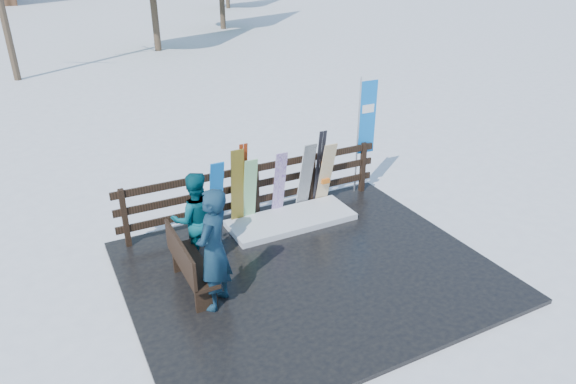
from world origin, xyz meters
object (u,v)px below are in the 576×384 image
snowboard_0 (216,196)px  snowboard_4 (306,176)px  snowboard_5 (326,174)px  rental_flag (365,122)px  snowboard_3 (279,184)px  person_front (214,250)px  bench (188,263)px  snowboard_2 (237,188)px  snowboard_1 (250,191)px  person_back (196,219)px

snowboard_0 → snowboard_4: bearing=-0.0°
snowboard_5 → rental_flag: size_ratio=0.57×
snowboard_3 → snowboard_5: 1.09m
rental_flag → person_front: (-4.35, -2.43, -0.63)m
bench → rental_flag: (4.61, 1.89, 1.09)m
bench → person_front: bearing=-63.9°
snowboard_4 → rental_flag: (1.59, 0.27, 0.85)m
snowboard_2 → rental_flag: bearing=5.0°
snowboard_4 → snowboard_5: (0.48, 0.00, -0.04)m
snowboard_0 → snowboard_5: snowboard_0 is taller
snowboard_1 → snowboard_0: bearing=180.0°
snowboard_1 → snowboard_5: snowboard_5 is taller
bench → snowboard_2: 2.23m
person_back → bench: bearing=70.9°
bench → snowboard_0: size_ratio=0.98×
snowboard_1 → snowboard_3: (0.65, 0.00, 0.01)m
snowboard_5 → snowboard_4: bearing=180.0°
bench → snowboard_1: (1.77, 1.62, 0.18)m
snowboard_1 → snowboard_4: bearing=0.0°
bench → snowboard_5: size_ratio=1.02×
person_front → person_back: bearing=-140.4°
snowboard_3 → bench: bearing=-146.1°
bench → person_front: person_front is taller
rental_flag → person_back: (-4.22, -1.17, -0.75)m
snowboard_1 → rental_flag: rental_flag is taller
snowboard_0 → snowboard_4: (1.95, -0.00, 0.01)m
snowboard_1 → snowboard_4: (1.25, 0.00, 0.06)m
snowboard_0 → rental_flag: bearing=4.4°
bench → snowboard_2: size_ratio=0.92×
snowboard_5 → snowboard_0: bearing=180.0°
snowboard_2 → person_back: (-1.12, -0.90, 0.04)m
snowboard_2 → snowboard_4: size_ratio=1.06×
bench → snowboard_4: bearing=28.2°
snowboard_2 → person_front: person_front is taller
snowboard_3 → rental_flag: 2.39m
snowboard_0 → snowboard_5: (2.42, -0.00, -0.03)m
person_front → person_back: size_ratio=1.15×
bench → snowboard_1: bearing=42.5°
snowboard_1 → person_front: person_front is taller
snowboard_0 → person_back: (-0.69, -0.90, 0.11)m
snowboard_4 → person_front: (-2.76, -2.16, 0.23)m
snowboard_4 → rental_flag: bearing=9.6°
rental_flag → person_front: bearing=-150.8°
rental_flag → person_front: rental_flag is taller
snowboard_0 → rental_flag: size_ratio=0.59×
snowboard_4 → rental_flag: size_ratio=0.60×
snowboard_3 → rental_flag: size_ratio=0.55×
bench → person_front: size_ratio=0.77×
bench → rental_flag: 5.10m
person_front → person_back: (0.12, 1.25, -0.13)m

